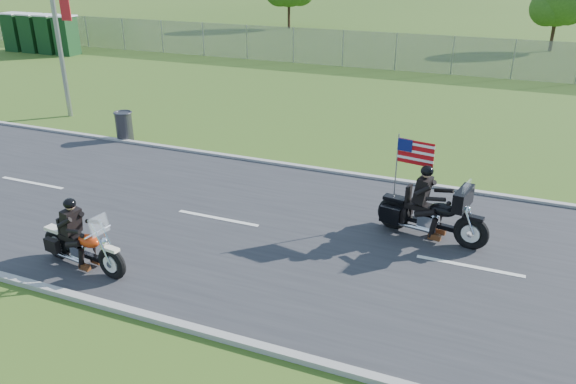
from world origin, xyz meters
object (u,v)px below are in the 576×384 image
at_px(motorcycle_lead, 82,247).
at_px(motorcycle_follow, 431,215).
at_px(porta_toilet_a, 66,36).
at_px(trash_can, 124,127).
at_px(porta_toilet_b, 49,35).
at_px(porta_toilet_c, 32,34).
at_px(porta_toilet_d, 15,33).

relative_size(motorcycle_lead, motorcycle_follow, 0.89).
bearing_deg(porta_toilet_a, trash_can, -42.27).
bearing_deg(porta_toilet_a, porta_toilet_b, 180.00).
distance_m(porta_toilet_b, motorcycle_follow, 30.87).
distance_m(porta_toilet_a, trash_can, 18.89).
relative_size(porta_toilet_b, motorcycle_lead, 0.99).
height_order(porta_toilet_b, motorcycle_follow, porta_toilet_b).
bearing_deg(porta_toilet_c, motorcycle_follow, -29.92).
bearing_deg(motorcycle_lead, trash_can, 129.65).
bearing_deg(porta_toilet_a, porta_toilet_d, 180.00).
xyz_separation_m(porta_toilet_a, trash_can, (13.97, -12.70, -0.66)).
height_order(porta_toilet_c, trash_can, porta_toilet_c).
xyz_separation_m(porta_toilet_a, porta_toilet_d, (-4.20, 0.00, 0.00)).
bearing_deg(porta_toilet_d, porta_toilet_a, 0.00).
bearing_deg(porta_toilet_c, porta_toilet_a, 0.00).
xyz_separation_m(porta_toilet_d, trash_can, (18.17, -12.70, -0.66)).
xyz_separation_m(porta_toilet_b, motorcycle_follow, (26.39, -16.00, -0.55)).
distance_m(porta_toilet_b, porta_toilet_c, 1.40).
bearing_deg(porta_toilet_d, trash_can, -34.95).
distance_m(porta_toilet_c, porta_toilet_d, 1.40).
bearing_deg(motorcycle_lead, porta_toilet_d, 146.51).
xyz_separation_m(porta_toilet_d, motorcycle_follow, (29.19, -16.00, -0.55)).
height_order(porta_toilet_a, motorcycle_lead, porta_toilet_a).
height_order(porta_toilet_b, porta_toilet_d, same).
height_order(porta_toilet_c, motorcycle_lead, porta_toilet_c).
xyz_separation_m(porta_toilet_b, porta_toilet_c, (-1.40, 0.00, 0.00)).
relative_size(porta_toilet_b, porta_toilet_d, 1.00).
distance_m(porta_toilet_a, porta_toilet_c, 2.80).
height_order(porta_toilet_b, motorcycle_lead, porta_toilet_b).
relative_size(porta_toilet_b, porta_toilet_c, 1.00).
xyz_separation_m(porta_toilet_d, motorcycle_lead, (22.72, -20.06, -0.65)).
distance_m(porta_toilet_b, porta_toilet_d, 2.80).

